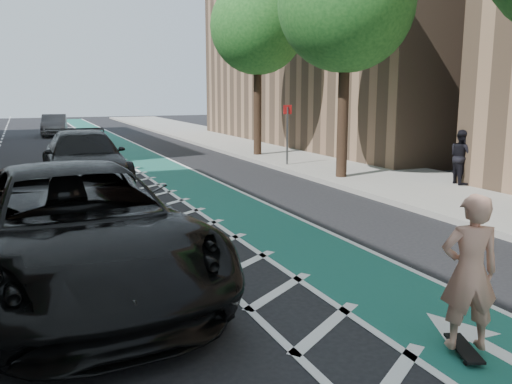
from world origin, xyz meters
TOP-DOWN VIEW (x-y plane):
  - ground at (0.00, 0.00)m, footprint 120.00×120.00m
  - bike_lane at (3.00, 10.00)m, footprint 2.00×90.00m
  - buffer_strip at (1.50, 10.00)m, footprint 1.40×90.00m
  - sidewalk_right at (9.50, 10.00)m, footprint 5.00×90.00m
  - curb_right at (7.05, 10.00)m, footprint 0.12×90.00m
  - tree_r_c at (7.90, 8.00)m, footprint 4.20×4.20m
  - tree_r_d at (7.90, 16.00)m, footprint 4.20×4.20m
  - sign_post at (7.60, 12.00)m, footprint 0.35×0.08m
  - skateboard at (2.59, -2.66)m, footprint 0.48×0.77m
  - skateboarder at (2.59, -2.66)m, footprint 0.77×0.65m
  - suv_near at (-1.29, 1.36)m, footprint 3.76×7.11m
  - suv_far at (-0.18, 11.03)m, footprint 2.43×5.97m
  - car_grey at (0.05, 32.31)m, footprint 1.95×4.53m
  - pedestrian at (10.54, 5.77)m, footprint 0.84×0.97m

SIDE VIEW (x-z plane):
  - ground at x=0.00m, z-range 0.00..0.00m
  - buffer_strip at x=1.50m, z-range 0.00..0.01m
  - bike_lane at x=3.00m, z-range 0.00..0.01m
  - sidewalk_right at x=9.50m, z-range 0.00..0.15m
  - curb_right at x=7.05m, z-range 0.00..0.16m
  - skateboard at x=2.59m, z-range 0.03..0.13m
  - car_grey at x=0.05m, z-range 0.00..1.45m
  - suv_far at x=-0.18m, z-range 0.00..1.73m
  - suv_near at x=-1.29m, z-range 0.00..1.90m
  - pedestrian at x=10.54m, z-range 0.15..1.85m
  - skateboarder at x=2.59m, z-range 0.10..1.91m
  - sign_post at x=7.60m, z-range 0.11..2.59m
  - tree_r_c at x=7.90m, z-range 1.82..9.72m
  - tree_r_d at x=7.90m, z-range 1.82..9.72m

